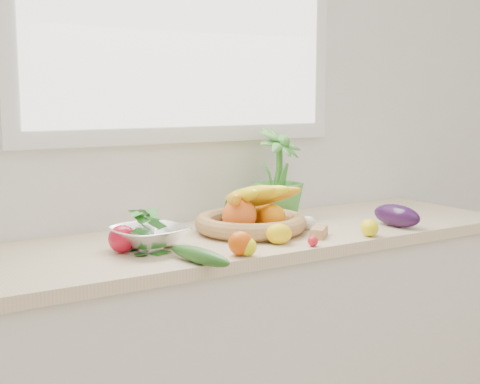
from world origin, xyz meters
TOP-DOWN VIEW (x-y plane):
  - back_wall at (0.00, 2.25)m, footprint 4.50×0.02m
  - counter_cabinet at (0.00, 1.95)m, footprint 2.20×0.58m
  - countertop at (0.00, 1.95)m, footprint 2.24×0.62m
  - orange_loose at (-0.10, 1.69)m, footprint 0.10×0.10m
  - lemon_a at (-0.09, 1.68)m, footprint 0.08×0.09m
  - lemon_b at (0.42, 1.69)m, footprint 0.08×0.09m
  - lemon_c at (0.09, 1.76)m, footprint 0.11×0.10m
  - apple at (-0.38, 1.91)m, footprint 0.10×0.10m
  - ginger at (0.26, 1.77)m, footprint 0.11×0.10m
  - garlic_a at (0.67, 1.84)m, footprint 0.06×0.06m
  - garlic_b at (0.28, 1.92)m, footprint 0.06×0.06m
  - garlic_c at (0.31, 1.89)m, footprint 0.07×0.07m
  - eggplant at (0.61, 1.76)m, footprint 0.09×0.21m
  - cucumber at (-0.25, 1.67)m, footprint 0.09×0.26m
  - radish at (0.16, 1.67)m, footprint 0.03×0.03m
  - potted_herb at (0.33, 2.10)m, footprint 0.26×0.26m
  - fruit_basket at (0.11, 1.96)m, footprint 0.45×0.45m
  - colander_with_spinach at (-0.30, 1.90)m, footprint 0.26×0.26m

SIDE VIEW (x-z plane):
  - counter_cabinet at x=0.00m, z-range 0.00..0.86m
  - countertop at x=0.00m, z-range 0.86..0.90m
  - ginger at x=0.26m, z-range 0.90..0.93m
  - radish at x=0.16m, z-range 0.90..0.93m
  - garlic_b at x=0.28m, z-range 0.90..0.94m
  - garlic_a at x=0.67m, z-range 0.90..0.95m
  - cucumber at x=-0.25m, z-range 0.90..0.95m
  - garlic_c at x=0.31m, z-range 0.90..0.95m
  - lemon_a at x=-0.09m, z-range 0.90..0.96m
  - lemon_b at x=0.42m, z-range 0.90..0.96m
  - lemon_c at x=0.09m, z-range 0.90..0.97m
  - orange_loose at x=-0.10m, z-range 0.90..0.97m
  - eggplant at x=0.61m, z-range 0.90..0.98m
  - apple at x=-0.38m, z-range 0.90..0.99m
  - fruit_basket at x=0.11m, z-range 0.86..1.05m
  - colander_with_spinach at x=-0.30m, z-range 0.90..1.02m
  - potted_herb at x=0.33m, z-range 0.90..1.25m
  - back_wall at x=0.00m, z-range 0.00..2.70m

